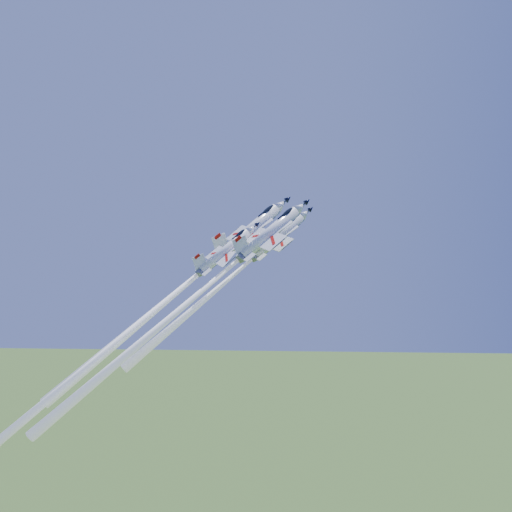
{
  "coord_description": "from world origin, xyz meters",
  "views": [
    {
      "loc": [
        5.01,
        -101.02,
        86.29
      ],
      "look_at": [
        0.0,
        0.0,
        81.57
      ],
      "focal_mm": 40.0,
      "sensor_mm": 36.0,
      "label": 1
    }
  ],
  "objects_px": {
    "jet_left": "(181,288)",
    "jet_slot": "(131,330)",
    "jet_lead": "(228,280)",
    "jet_right": "(187,304)"
  },
  "relations": [
    {
      "from": "jet_slot",
      "to": "jet_lead",
      "type": "bearing_deg",
      "value": 91.17
    },
    {
      "from": "jet_left",
      "to": "jet_slot",
      "type": "xyz_separation_m",
      "value": [
        -6.29,
        -10.72,
        -5.69
      ]
    },
    {
      "from": "jet_lead",
      "to": "jet_slot",
      "type": "distance_m",
      "value": 18.6
    },
    {
      "from": "jet_right",
      "to": "jet_slot",
      "type": "bearing_deg",
      "value": -113.5
    },
    {
      "from": "jet_lead",
      "to": "jet_slot",
      "type": "bearing_deg",
      "value": -88.83
    },
    {
      "from": "jet_lead",
      "to": "jet_right",
      "type": "xyz_separation_m",
      "value": [
        -5.93,
        -7.61,
        -3.24
      ]
    },
    {
      "from": "jet_lead",
      "to": "jet_right",
      "type": "bearing_deg",
      "value": -66.01
    },
    {
      "from": "jet_left",
      "to": "jet_slot",
      "type": "bearing_deg",
      "value": -58.5
    },
    {
      "from": "jet_right",
      "to": "jet_slot",
      "type": "xyz_separation_m",
      "value": [
        -8.93,
        -0.72,
        -4.24
      ]
    },
    {
      "from": "jet_lead",
      "to": "jet_left",
      "type": "xyz_separation_m",
      "value": [
        -8.57,
        2.39,
        -1.78
      ]
    }
  ]
}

